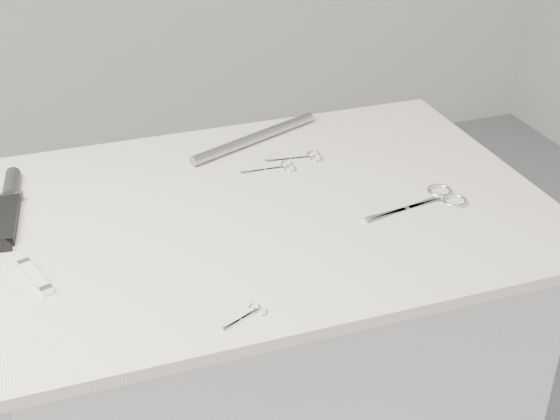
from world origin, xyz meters
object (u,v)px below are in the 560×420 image
object	(u,v)px
embroidery_scissors_a	(304,157)
tiny_scissors	(249,315)
plinth	(265,403)
embroidery_scissors_b	(277,168)
large_shears	(433,200)
sheathed_knife	(8,203)
pocket_knife_a	(35,276)
metal_rail	(255,138)

from	to	relation	value
embroidery_scissors_a	tiny_scissors	xyz separation A→B (m)	(-0.25, -0.44, -0.00)
plinth	embroidery_scissors_b	bearing A→B (deg)	60.35
large_shears	plinth	bearing A→B (deg)	154.16
tiny_scissors	sheathed_knife	xyz separation A→B (m)	(-0.31, 0.43, 0.01)
pocket_knife_a	metal_rail	size ratio (longest dim) A/B	0.32
pocket_knife_a	plinth	bearing A→B (deg)	-93.26
embroidery_scissors_a	metal_rail	bearing A→B (deg)	131.11
tiny_scissors	embroidery_scissors_a	bearing A→B (deg)	35.06
plinth	embroidery_scissors_b	world-z (taller)	embroidery_scissors_b
large_shears	embroidery_scissors_b	size ratio (longest dim) A/B	1.89
large_shears	sheathed_knife	world-z (taller)	sheathed_knife
plinth	embroidery_scissors_a	distance (m)	0.51
plinth	large_shears	size ratio (longest dim) A/B	4.44
pocket_knife_a	embroidery_scissors_b	bearing A→B (deg)	-81.45
metal_rail	large_shears	bearing A→B (deg)	-56.20
embroidery_scissors_b	sheathed_knife	distance (m)	0.49
plinth	large_shears	bearing A→B (deg)	-16.10
metal_rail	pocket_knife_a	bearing A→B (deg)	-142.68
large_shears	metal_rail	size ratio (longest dim) A/B	0.64
embroidery_scissors_b	tiny_scissors	world-z (taller)	same
plinth	sheathed_knife	world-z (taller)	sheathed_knife
embroidery_scissors_a	tiny_scissors	world-z (taller)	same
plinth	sheathed_knife	xyz separation A→B (m)	(-0.42, 0.14, 0.48)
embroidery_scissors_b	pocket_knife_a	xyz separation A→B (m)	(-0.47, -0.23, 0.00)
sheathed_knife	large_shears	bearing A→B (deg)	-100.71
plinth	large_shears	xyz separation A→B (m)	(0.29, -0.08, 0.47)
large_shears	pocket_knife_a	world-z (taller)	pocket_knife_a
large_shears	embroidery_scissors_a	size ratio (longest dim) A/B	1.78
plinth	pocket_knife_a	distance (m)	0.63
embroidery_scissors_a	tiny_scissors	bearing A→B (deg)	-113.54
large_shears	embroidery_scissors_a	xyz separation A→B (m)	(-0.16, 0.24, -0.00)
large_shears	embroidery_scissors_b	bearing A→B (deg)	126.28
large_shears	metal_rail	world-z (taller)	metal_rail
sheathed_knife	metal_rail	bearing A→B (deg)	-70.38
embroidery_scissors_a	pocket_knife_a	distance (m)	0.59
embroidery_scissors_a	tiny_scissors	size ratio (longest dim) A/B	1.55
metal_rail	sheathed_knife	bearing A→B (deg)	-167.33
embroidery_scissors_b	metal_rail	world-z (taller)	metal_rail
embroidery_scissors_a	sheathed_knife	world-z (taller)	sheathed_knife
embroidery_scissors_a	pocket_knife_a	xyz separation A→B (m)	(-0.53, -0.25, 0.00)
large_shears	tiny_scissors	size ratio (longest dim) A/B	2.75
embroidery_scissors_b	tiny_scissors	bearing A→B (deg)	-112.36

